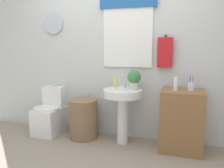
{
  "coord_description": "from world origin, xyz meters",
  "views": [
    {
      "loc": [
        1.05,
        -2.22,
        1.36
      ],
      "look_at": [
        0.08,
        0.8,
        0.83
      ],
      "focal_mm": 38.34,
      "sensor_mm": 36.0,
      "label": 1
    }
  ],
  "objects": [
    {
      "name": "pedestal_sink",
      "position": [
        0.22,
        0.85,
        0.58
      ],
      "size": [
        0.53,
        0.53,
        0.76
      ],
      "color": "white",
      "rests_on": "ground_plane"
    },
    {
      "name": "potted_plant",
      "position": [
        0.36,
        0.91,
        0.9
      ],
      "size": [
        0.18,
        0.18,
        0.26
      ],
      "color": "beige",
      "rests_on": "pedestal_sink"
    },
    {
      "name": "soap_bottle",
      "position": [
        0.1,
        0.9,
        0.84
      ],
      "size": [
        0.05,
        0.05,
        0.17
      ],
      "primitive_type": "cylinder",
      "color": "#DBD166",
      "rests_on": "pedestal_sink"
    },
    {
      "name": "toothbrush_cup",
      "position": [
        1.1,
        0.87,
        0.84
      ],
      "size": [
        0.08,
        0.08,
        0.18
      ],
      "color": "silver",
      "rests_on": "wooden_cabinet"
    },
    {
      "name": "back_wall",
      "position": [
        0.0,
        1.15,
        1.31
      ],
      "size": [
        4.4,
        0.18,
        2.6
      ],
      "color": "silver",
      "rests_on": "ground_plane"
    },
    {
      "name": "laundry_hamper",
      "position": [
        -0.38,
        0.85,
        0.29
      ],
      "size": [
        0.41,
        0.41,
        0.57
      ],
      "primitive_type": "cylinder",
      "color": "#846647",
      "rests_on": "ground_plane"
    },
    {
      "name": "wooden_cabinet",
      "position": [
        1.0,
        0.85,
        0.4
      ],
      "size": [
        0.53,
        0.44,
        0.79
      ],
      "primitive_type": "cube",
      "color": "olive",
      "rests_on": "ground_plane"
    },
    {
      "name": "faucet",
      "position": [
        0.22,
        0.97,
        0.81
      ],
      "size": [
        0.03,
        0.03,
        0.1
      ],
      "primitive_type": "cylinder",
      "color": "silver",
      "rests_on": "pedestal_sink"
    },
    {
      "name": "lotion_bottle",
      "position": [
        0.91,
        0.81,
        0.87
      ],
      "size": [
        0.05,
        0.05,
        0.17
      ],
      "primitive_type": "cylinder",
      "color": "white",
      "rests_on": "wooden_cabinet"
    },
    {
      "name": "toilet",
      "position": [
        -0.95,
        0.88,
        0.28
      ],
      "size": [
        0.38,
        0.51,
        0.72
      ],
      "color": "white",
      "rests_on": "ground_plane"
    }
  ]
}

